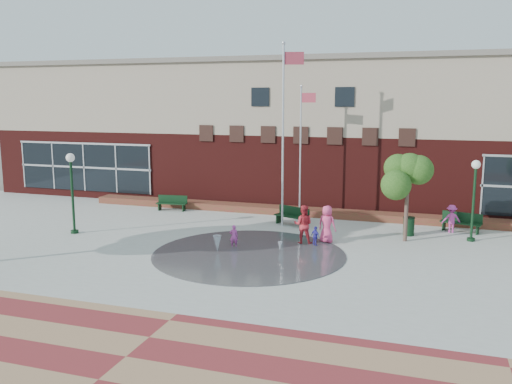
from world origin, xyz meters
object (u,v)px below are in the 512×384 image
(bench_left, at_px, (172,206))
(child_splash, at_px, (234,236))
(flagpole_right, at_px, (301,145))
(flagpole_left, at_px, (284,126))
(trash_can, at_px, (409,226))

(bench_left, xyz_separation_m, child_splash, (6.42, -6.50, 0.22))
(flagpole_right, distance_m, bench_left, 8.81)
(flagpole_left, bearing_deg, trash_can, -17.05)
(flagpole_left, distance_m, child_splash, 6.75)
(flagpole_left, xyz_separation_m, child_splash, (-1.07, -4.63, -4.79))
(child_splash, bearing_deg, flagpole_left, -123.41)
(flagpole_right, relative_size, trash_can, 7.88)
(trash_can, xyz_separation_m, child_splash, (-7.48, -4.66, 0.04))
(bench_left, bearing_deg, flagpole_right, -5.93)
(bench_left, relative_size, child_splash, 1.81)
(flagpole_right, bearing_deg, flagpole_left, -94.04)
(flagpole_left, bearing_deg, child_splash, -120.34)
(flagpole_left, height_order, trash_can, flagpole_left)
(flagpole_right, distance_m, child_splash, 7.76)
(flagpole_left, height_order, bench_left, flagpole_left)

